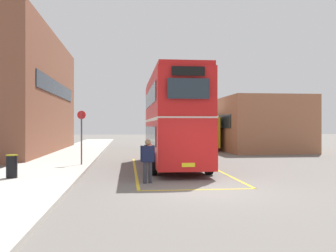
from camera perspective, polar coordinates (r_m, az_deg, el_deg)
name	(u,v)px	position (r m, az deg, el deg)	size (l,w,h in m)	color
ground_plane	(164,156)	(26.73, -0.67, -4.59)	(135.60, 135.60, 0.00)	#66605B
sidewalk_left	(74,154)	(29.24, -13.96, -4.06)	(4.00, 57.60, 0.14)	#B2ADA3
brick_building_left	(19,95)	(32.14, -21.56, 4.45)	(5.95, 19.31, 9.26)	brown
depot_building_right	(250,124)	(35.76, 12.22, 0.23)	(6.58, 13.90, 4.57)	#9E6647
double_decker_bus	(173,119)	(19.66, 0.75, 1.08)	(2.77, 10.15, 4.75)	black
single_deck_bus	(195,131)	(35.57, 4.09, -0.80)	(2.83, 9.31, 3.02)	black
pedestrian_boarding	(148,158)	(14.16, -3.10, -4.85)	(0.54, 0.32, 1.64)	#2D2D38
litter_bin	(12,166)	(15.80, -22.54, -5.63)	(0.44, 0.44, 0.90)	black
bus_stop_sign	(81,132)	(20.13, -12.94, -0.93)	(0.44, 0.08, 2.80)	#4C4C51
bay_marking_yellow	(178,171)	(17.92, 1.48, -6.85)	(4.15, 12.14, 0.01)	gold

